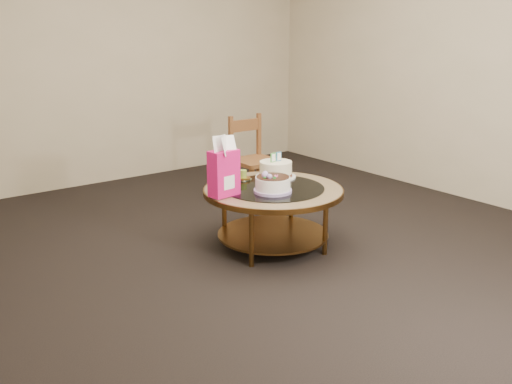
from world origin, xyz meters
TOP-DOWN VIEW (x-y plane):
  - ground at (0.00, 0.00)m, footprint 5.00×5.00m
  - room_walls at (0.00, 0.00)m, footprint 4.52×5.02m
  - coffee_table at (0.00, -0.00)m, footprint 1.02×1.02m
  - decorated_cake at (-0.08, -0.09)m, footprint 0.27×0.27m
  - cream_cake at (0.19, 0.21)m, footprint 0.31×0.31m
  - gift_bag at (-0.40, 0.05)m, footprint 0.22×0.17m
  - pillar_candle at (-0.05, 0.30)m, footprint 0.12×0.12m
  - dining_chair at (0.55, 0.98)m, footprint 0.37×0.37m

SIDE VIEW (x-z plane):
  - ground at x=0.00m, z-range 0.00..0.00m
  - coffee_table at x=0.00m, z-range 0.15..0.61m
  - dining_chair at x=0.55m, z-range 0.01..0.81m
  - pillar_candle at x=-0.05m, z-range 0.44..0.53m
  - decorated_cake at x=-0.08m, z-range 0.43..0.59m
  - cream_cake at x=0.19m, z-range 0.42..0.62m
  - gift_bag at x=-0.40m, z-range 0.46..0.87m
  - room_walls at x=0.00m, z-range 0.24..2.85m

